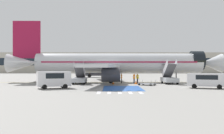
{
  "coord_description": "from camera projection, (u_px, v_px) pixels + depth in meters",
  "views": [
    {
      "loc": [
        -3.44,
        -50.35,
        3.02
      ],
      "look_at": [
        -3.09,
        -1.61,
        2.89
      ],
      "focal_mm": 42.0,
      "sensor_mm": 36.0,
      "label": 1
    }
  ],
  "objects": [
    {
      "name": "boarding_stairs_aft",
      "position": [
        80.0,
        78.0,
        45.08
      ],
      "size": [
        2.24,
        5.24,
        3.81
      ],
      "rotation": [
        0.0,
        0.0,
        0.01
      ],
      "color": "#ADB2BA",
      "rests_on": "ground_plane"
    },
    {
      "name": "ground_crew_2",
      "position": [
        48.0,
        79.0,
        43.24
      ],
      "size": [
        0.44,
        0.48,
        1.74
      ],
      "rotation": [
        0.0,
        0.0,
        5.36
      ],
      "color": "black",
      "rests_on": "ground_plane"
    },
    {
      "name": "ground_crew_0",
      "position": [
        138.0,
        78.0,
        46.52
      ],
      "size": [
        0.44,
        0.48,
        1.73
      ],
      "rotation": [
        0.0,
        0.0,
        2.21
      ],
      "color": "#2D2D33",
      "rests_on": "ground_plane"
    },
    {
      "name": "ground_plane",
      "position": [
        128.0,
        82.0,
        50.38
      ],
      "size": [
        600.0,
        600.0,
        0.0
      ],
      "primitive_type": "plane",
      "color": "gray"
    },
    {
      "name": "apron_walkway_bar_4",
      "position": [
        140.0,
        92.0,
        30.32
      ],
      "size": [
        0.44,
        3.6,
        0.01
      ],
      "primitive_type": "cube",
      "color": "silver",
      "rests_on": "ground_plane"
    },
    {
      "name": "boarding_stairs_forward",
      "position": [
        169.0,
        78.0,
        45.3
      ],
      "size": [
        2.24,
        5.24,
        4.23
      ],
      "rotation": [
        0.0,
        0.0,
        0.01
      ],
      "color": "#ADB2BA",
      "rests_on": "ground_plane"
    },
    {
      "name": "traffic_cone_1",
      "position": [
        53.0,
        83.0,
        41.43
      ],
      "size": [
        0.58,
        0.58,
        0.65
      ],
      "color": "orange",
      "rests_on": "ground_plane"
    },
    {
      "name": "apron_walkway_bar_2",
      "position": [
        120.0,
        92.0,
        30.3
      ],
      "size": [
        0.44,
        3.6,
        0.01
      ],
      "primitive_type": "cube",
      "color": "silver",
      "rests_on": "ground_plane"
    },
    {
      "name": "service_van_1",
      "position": [
        54.0,
        78.0,
        35.63
      ],
      "size": [
        4.83,
        3.5,
        2.32
      ],
      "rotation": [
        0.0,
        0.0,
        5.08
      ],
      "color": "silver",
      "rests_on": "ground_plane"
    },
    {
      "name": "apron_walkway_bar_3",
      "position": [
        130.0,
        92.0,
        30.31
      ],
      "size": [
        0.44,
        3.6,
        0.01
      ],
      "primitive_type": "cube",
      "color": "silver",
      "rests_on": "ground_plane"
    },
    {
      "name": "service_van_2",
      "position": [
        207.0,
        79.0,
        35.72
      ],
      "size": [
        5.39,
        3.61,
        2.03
      ],
      "rotation": [
        0.0,
        0.0,
        4.31
      ],
      "color": "silver",
      "rests_on": "ground_plane"
    },
    {
      "name": "apron_leadline_yellow",
      "position": [
        119.0,
        82.0,
        49.56
      ],
      "size": [
        75.02,
        0.76,
        0.01
      ],
      "primitive_type": "cube",
      "rotation": [
        0.0,
        0.0,
        -1.56
      ],
      "color": "gold",
      "rests_on": "ground_plane"
    },
    {
      "name": "traffic_cone_2",
      "position": [
        113.0,
        83.0,
        44.49
      ],
      "size": [
        0.46,
        0.46,
        0.51
      ],
      "color": "orange",
      "rests_on": "ground_plane"
    },
    {
      "name": "ground_crew_3",
      "position": [
        134.0,
        78.0,
        45.37
      ],
      "size": [
        0.35,
        0.48,
        1.81
      ],
      "rotation": [
        0.0,
        0.0,
        1.87
      ],
      "color": "#191E38",
      "rests_on": "ground_plane"
    },
    {
      "name": "apron_stand_patch_blue",
      "position": [
        123.0,
        88.0,
        35.96
      ],
      "size": [
        5.28,
        9.02,
        0.01
      ],
      "primitive_type": "cube",
      "color": "#2856A8",
      "rests_on": "ground_plane"
    },
    {
      "name": "apron_walkway_bar_1",
      "position": [
        109.0,
        92.0,
        30.29
      ],
      "size": [
        0.44,
        3.6,
        0.01
      ],
      "primitive_type": "cube",
      "color": "silver",
      "rests_on": "ground_plane"
    },
    {
      "name": "apron_walkway_bar_0",
      "position": [
        99.0,
        92.0,
        30.28
      ],
      "size": [
        0.44,
        3.6,
        0.01
      ],
      "primitive_type": "cube",
      "color": "silver",
      "rests_on": "ground_plane"
    },
    {
      "name": "baggage_cart",
      "position": [
        147.0,
        84.0,
        41.53
      ],
      "size": [
        2.97,
        2.79,
        0.87
      ],
      "rotation": [
        0.0,
        0.0,
        4.04
      ],
      "color": "gray",
      "rests_on": "ground_plane"
    },
    {
      "name": "traffic_cone_0",
      "position": [
        136.0,
        82.0,
        44.47
      ],
      "size": [
        0.54,
        0.54,
        0.6
      ],
      "color": "orange",
      "rests_on": "ground_plane"
    },
    {
      "name": "airliner",
      "position": [
        115.0,
        63.0,
        49.54
      ],
      "size": [
        40.58,
        32.73,
        11.57
      ],
      "rotation": [
        0.0,
        0.0,
        -1.56
      ],
      "color": "silver",
      "rests_on": "ground_plane"
    },
    {
      "name": "ground_crew_1",
      "position": [
        122.0,
        78.0,
        46.61
      ],
      "size": [
        0.26,
        0.45,
        1.75
      ],
      "rotation": [
        0.0,
        0.0,
        4.64
      ],
      "color": "black",
      "rests_on": "ground_plane"
    },
    {
      "name": "terminal_building",
      "position": [
        133.0,
        63.0,
        123.48
      ],
      "size": [
        126.26,
        12.1,
        9.32
      ],
      "color": "#B2AD9E",
      "rests_on": "ground_plane"
    },
    {
      "name": "fuel_tanker",
      "position": [
        92.0,
        71.0,
        71.31
      ],
      "size": [
        9.17,
        2.83,
        3.46
      ],
      "rotation": [
        0.0,
        0.0,
        -1.55
      ],
      "color": "#38383D",
      "rests_on": "ground_plane"
    }
  ]
}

